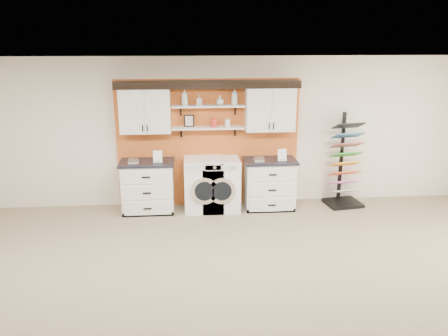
{
  "coord_description": "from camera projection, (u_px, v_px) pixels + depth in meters",
  "views": [
    {
      "loc": [
        -0.34,
        -4.06,
        3.11
      ],
      "look_at": [
        0.17,
        2.3,
        1.2
      ],
      "focal_mm": 35.0,
      "sensor_mm": 36.0,
      "label": 1
    }
  ],
  "objects": [
    {
      "name": "upper_cabinet_left",
      "position": [
        145.0,
        110.0,
        7.79
      ],
      "size": [
        0.9,
        0.35,
        0.84
      ],
      "color": "white",
      "rests_on": "wall_back"
    },
    {
      "name": "dryer",
      "position": [
        221.0,
        184.0,
        8.14
      ],
      "size": [
        0.7,
        0.71,
        0.98
      ],
      "color": "white",
      "rests_on": "floor"
    },
    {
      "name": "shelf_upper",
      "position": [
        208.0,
        106.0,
        7.87
      ],
      "size": [
        1.32,
        0.28,
        0.03
      ],
      "primitive_type": "cube",
      "color": "white",
      "rests_on": "wall_back"
    },
    {
      "name": "soap_bottle_c",
      "position": [
        220.0,
        100.0,
        7.85
      ],
      "size": [
        0.19,
        0.19,
        0.18
      ],
      "primitive_type": "imported",
      "rotation": [
        0.0,
        0.0,
        0.95
      ],
      "color": "silver",
      "rests_on": "shelf_upper"
    },
    {
      "name": "wall_back",
      "position": [
        208.0,
        132.0,
        8.21
      ],
      "size": [
        10.0,
        0.0,
        10.0
      ],
      "primitive_type": "plane",
      "rotation": [
        1.57,
        0.0,
        0.0
      ],
      "color": "silver",
      "rests_on": "floor"
    },
    {
      "name": "soap_bottle_a",
      "position": [
        185.0,
        97.0,
        7.79
      ],
      "size": [
        0.15,
        0.15,
        0.3
      ],
      "primitive_type": "imported",
      "rotation": [
        0.0,
        0.0,
        1.97
      ],
      "color": "silver",
      "rests_on": "shelf_upper"
    },
    {
      "name": "floor",
      "position": [
        226.0,
        333.0,
        4.79
      ],
      "size": [
        10.0,
        10.0,
        0.0
      ],
      "primitive_type": "plane",
      "color": "#8A785D",
      "rests_on": "ground"
    },
    {
      "name": "upper_cabinet_right",
      "position": [
        270.0,
        108.0,
        7.96
      ],
      "size": [
        0.9,
        0.35,
        0.84
      ],
      "color": "white",
      "rests_on": "wall_back"
    },
    {
      "name": "picture_frame",
      "position": [
        189.0,
        121.0,
        7.96
      ],
      "size": [
        0.18,
        0.02,
        0.22
      ],
      "color": "black",
      "rests_on": "shelf_lower"
    },
    {
      "name": "soap_bottle_d",
      "position": [
        234.0,
        96.0,
        7.86
      ],
      "size": [
        0.13,
        0.13,
        0.31
      ],
      "primitive_type": "imported",
      "rotation": [
        0.0,
        0.0,
        -1.64
      ],
      "color": "silver",
      "rests_on": "shelf_upper"
    },
    {
      "name": "canister_red",
      "position": [
        214.0,
        123.0,
        7.96
      ],
      "size": [
        0.11,
        0.11,
        0.16
      ],
      "primitive_type": "cylinder",
      "color": "red",
      "rests_on": "shelf_lower"
    },
    {
      "name": "shelf_lower",
      "position": [
        208.0,
        128.0,
        7.98
      ],
      "size": [
        1.32,
        0.28,
        0.03
      ],
      "primitive_type": "cube",
      "color": "white",
      "rests_on": "wall_back"
    },
    {
      "name": "sample_rack",
      "position": [
        344.0,
        177.0,
        8.34
      ],
      "size": [
        0.72,
        0.63,
        1.78
      ],
      "rotation": [
        0.0,
        0.0,
        0.15
      ],
      "color": "black",
      "rests_on": "floor"
    },
    {
      "name": "washer",
      "position": [
        204.0,
        184.0,
        8.11
      ],
      "size": [
        0.71,
        0.71,
        0.99
      ],
      "color": "white",
      "rests_on": "floor"
    },
    {
      "name": "canister_cream",
      "position": [
        227.0,
        123.0,
        7.98
      ],
      "size": [
        0.1,
        0.1,
        0.14
      ],
      "primitive_type": "cylinder",
      "color": "silver",
      "rests_on": "shelf_lower"
    },
    {
      "name": "ceiling",
      "position": [
        226.0,
        73.0,
        3.99
      ],
      "size": [
        10.0,
        10.0,
        0.0
      ],
      "primitive_type": "plane",
      "rotation": [
        3.14,
        0.0,
        0.0
      ],
      "color": "white",
      "rests_on": "wall_back"
    },
    {
      "name": "crown_molding",
      "position": [
        208.0,
        84.0,
        7.77
      ],
      "size": [
        3.3,
        0.41,
        0.13
      ],
      "color": "black",
      "rests_on": "wall_back"
    },
    {
      "name": "soap_bottle_b",
      "position": [
        199.0,
        100.0,
        7.82
      ],
      "size": [
        0.11,
        0.11,
        0.18
      ],
      "primitive_type": "imported",
      "rotation": [
        0.0,
        0.0,
        4.3
      ],
      "color": "silver",
      "rests_on": "shelf_upper"
    },
    {
      "name": "accent_panel",
      "position": [
        208.0,
        143.0,
        8.23
      ],
      "size": [
        3.4,
        0.07,
        2.4
      ],
      "primitive_type": "cube",
      "color": "#BC5720",
      "rests_on": "wall_back"
    },
    {
      "name": "base_cabinet_left",
      "position": [
        148.0,
        186.0,
        8.04
      ],
      "size": [
        0.98,
        0.66,
        0.96
      ],
      "color": "white",
      "rests_on": "floor"
    },
    {
      "name": "base_cabinet_right",
      "position": [
        269.0,
        184.0,
        8.22
      ],
      "size": [
        0.97,
        0.66,
        0.95
      ],
      "color": "white",
      "rests_on": "floor"
    }
  ]
}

